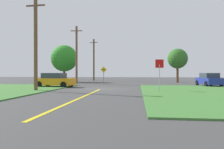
{
  "coord_description": "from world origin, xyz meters",
  "views": [
    {
      "loc": [
        3.69,
        -21.54,
        1.62
      ],
      "look_at": [
        0.81,
        2.35,
        1.45
      ],
      "focal_mm": 34.25,
      "sensor_mm": 36.0,
      "label": 1
    }
  ],
  "objects_px": {
    "stop_sign": "(159,69)",
    "utility_pole_mid": "(77,54)",
    "oak_tree_left": "(64,58)",
    "direction_sign": "(104,73)",
    "parked_car_near_building": "(55,80)",
    "utility_pole_far": "(94,59)",
    "car_on_crossroad": "(209,80)",
    "utility_pole_near": "(36,43)",
    "pine_tree_center": "(178,59)"
  },
  "relations": [
    {
      "from": "stop_sign",
      "to": "utility_pole_mid",
      "type": "height_order",
      "value": "utility_pole_mid"
    },
    {
      "from": "utility_pole_mid",
      "to": "oak_tree_left",
      "type": "height_order",
      "value": "utility_pole_mid"
    },
    {
      "from": "utility_pole_mid",
      "to": "direction_sign",
      "type": "relative_size",
      "value": 3.44
    },
    {
      "from": "parked_car_near_building",
      "to": "utility_pole_far",
      "type": "xyz_separation_m",
      "value": [
        0.08,
        21.5,
        3.73
      ]
    },
    {
      "from": "car_on_crossroad",
      "to": "direction_sign",
      "type": "bearing_deg",
      "value": 75.82
    },
    {
      "from": "utility_pole_near",
      "to": "utility_pole_mid",
      "type": "bearing_deg",
      "value": 90.49
    },
    {
      "from": "car_on_crossroad",
      "to": "oak_tree_left",
      "type": "relative_size",
      "value": 0.64
    },
    {
      "from": "utility_pole_far",
      "to": "utility_pole_mid",
      "type": "bearing_deg",
      "value": -89.59
    },
    {
      "from": "utility_pole_far",
      "to": "oak_tree_left",
      "type": "distance_m",
      "value": 8.61
    },
    {
      "from": "parked_car_near_building",
      "to": "direction_sign",
      "type": "relative_size",
      "value": 1.83
    },
    {
      "from": "utility_pole_near",
      "to": "direction_sign",
      "type": "height_order",
      "value": "utility_pole_near"
    },
    {
      "from": "stop_sign",
      "to": "utility_pole_near",
      "type": "distance_m",
      "value": 11.37
    },
    {
      "from": "stop_sign",
      "to": "utility_pole_near",
      "type": "bearing_deg",
      "value": -4.94
    },
    {
      "from": "parked_car_near_building",
      "to": "utility_pole_far",
      "type": "relative_size",
      "value": 0.52
    },
    {
      "from": "utility_pole_far",
      "to": "oak_tree_left",
      "type": "height_order",
      "value": "utility_pole_far"
    },
    {
      "from": "utility_pole_far",
      "to": "pine_tree_center",
      "type": "relative_size",
      "value": 1.54
    },
    {
      "from": "utility_pole_far",
      "to": "oak_tree_left",
      "type": "bearing_deg",
      "value": -116.6
    },
    {
      "from": "stop_sign",
      "to": "utility_pole_mid",
      "type": "distance_m",
      "value": 16.82
    },
    {
      "from": "utility_pole_mid",
      "to": "pine_tree_center",
      "type": "relative_size",
      "value": 1.52
    },
    {
      "from": "parked_car_near_building",
      "to": "pine_tree_center",
      "type": "height_order",
      "value": "pine_tree_center"
    },
    {
      "from": "pine_tree_center",
      "to": "oak_tree_left",
      "type": "bearing_deg",
      "value": 179.77
    },
    {
      "from": "direction_sign",
      "to": "utility_pole_far",
      "type": "bearing_deg",
      "value": 106.55
    },
    {
      "from": "utility_pole_far",
      "to": "pine_tree_center",
      "type": "bearing_deg",
      "value": -25.82
    },
    {
      "from": "parked_car_near_building",
      "to": "car_on_crossroad",
      "type": "height_order",
      "value": "same"
    },
    {
      "from": "utility_pole_mid",
      "to": "oak_tree_left",
      "type": "xyz_separation_m",
      "value": [
        -3.95,
        5.67,
        -0.21
      ]
    },
    {
      "from": "direction_sign",
      "to": "pine_tree_center",
      "type": "xyz_separation_m",
      "value": [
        11.44,
        7.85,
        2.46
      ]
    },
    {
      "from": "stop_sign",
      "to": "direction_sign",
      "type": "distance_m",
      "value": 12.05
    },
    {
      "from": "car_on_crossroad",
      "to": "utility_pole_far",
      "type": "xyz_separation_m",
      "value": [
        -18.03,
        17.66,
        3.73
      ]
    },
    {
      "from": "direction_sign",
      "to": "oak_tree_left",
      "type": "xyz_separation_m",
      "value": [
        -8.5,
        7.93,
        2.69
      ]
    },
    {
      "from": "parked_car_near_building",
      "to": "pine_tree_center",
      "type": "bearing_deg",
      "value": 48.43
    },
    {
      "from": "direction_sign",
      "to": "oak_tree_left",
      "type": "height_order",
      "value": "oak_tree_left"
    },
    {
      "from": "utility_pole_near",
      "to": "oak_tree_left",
      "type": "distance_m",
      "value": 19.46
    },
    {
      "from": "stop_sign",
      "to": "oak_tree_left",
      "type": "bearing_deg",
      "value": -60.31
    },
    {
      "from": "car_on_crossroad",
      "to": "pine_tree_center",
      "type": "relative_size",
      "value": 0.74
    },
    {
      "from": "utility_pole_near",
      "to": "parked_car_near_building",
      "type": "bearing_deg",
      "value": 93.21
    },
    {
      "from": "utility_pole_mid",
      "to": "pine_tree_center",
      "type": "height_order",
      "value": "utility_pole_mid"
    },
    {
      "from": "car_on_crossroad",
      "to": "utility_pole_far",
      "type": "height_order",
      "value": "utility_pole_far"
    },
    {
      "from": "utility_pole_near",
      "to": "direction_sign",
      "type": "bearing_deg",
      "value": 68.23
    },
    {
      "from": "direction_sign",
      "to": "oak_tree_left",
      "type": "distance_m",
      "value": 11.93
    },
    {
      "from": "stop_sign",
      "to": "direction_sign",
      "type": "height_order",
      "value": "stop_sign"
    },
    {
      "from": "utility_pole_mid",
      "to": "utility_pole_far",
      "type": "xyz_separation_m",
      "value": [
        -0.09,
        13.37,
        0.06
      ]
    },
    {
      "from": "utility_pole_near",
      "to": "direction_sign",
      "type": "relative_size",
      "value": 3.3
    },
    {
      "from": "parked_car_near_building",
      "to": "utility_pole_mid",
      "type": "height_order",
      "value": "utility_pole_mid"
    },
    {
      "from": "utility_pole_far",
      "to": "oak_tree_left",
      "type": "relative_size",
      "value": 1.33
    },
    {
      "from": "utility_pole_mid",
      "to": "direction_sign",
      "type": "height_order",
      "value": "utility_pole_mid"
    },
    {
      "from": "pine_tree_center",
      "to": "utility_pole_near",
      "type": "bearing_deg",
      "value": -129.94
    },
    {
      "from": "direction_sign",
      "to": "stop_sign",
      "type": "bearing_deg",
      "value": -56.46
    },
    {
      "from": "stop_sign",
      "to": "utility_pole_near",
      "type": "xyz_separation_m",
      "value": [
        -11.09,
        -1.07,
        2.3
      ]
    },
    {
      "from": "utility_pole_far",
      "to": "direction_sign",
      "type": "height_order",
      "value": "utility_pole_far"
    },
    {
      "from": "utility_pole_far",
      "to": "pine_tree_center",
      "type": "distance_m",
      "value": 17.87
    }
  ]
}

